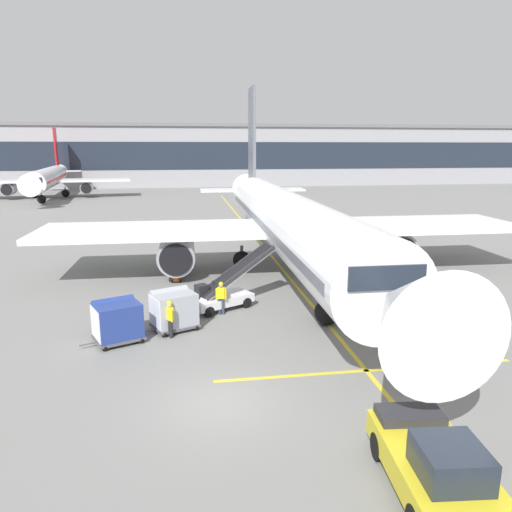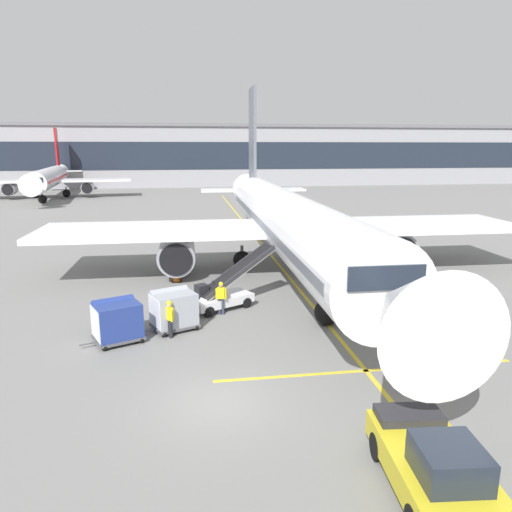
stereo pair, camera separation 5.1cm
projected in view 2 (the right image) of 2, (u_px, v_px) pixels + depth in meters
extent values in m
plane|color=slate|center=(219.00, 403.00, 16.07)|extent=(600.00, 600.00, 0.00)
cylinder|color=white|center=(287.00, 221.00, 32.04)|extent=(4.31, 33.16, 3.88)
cube|color=slate|center=(287.00, 221.00, 32.04)|extent=(4.33, 31.83, 0.47)
cone|color=white|center=(411.00, 313.00, 14.17)|extent=(3.74, 3.93, 3.69)
cone|color=white|center=(251.00, 191.00, 50.96)|extent=(3.38, 6.25, 3.30)
cube|color=white|center=(158.00, 230.00, 31.82)|extent=(15.81, 6.82, 0.36)
cylinder|color=#93969E|center=(177.00, 252.00, 31.64)|extent=(2.46, 4.33, 2.41)
cylinder|color=black|center=(176.00, 260.00, 29.52)|extent=(2.05, 0.15, 2.05)
cube|color=white|center=(403.00, 225.00, 34.11)|extent=(15.81, 6.82, 0.36)
cylinder|color=#93969E|center=(389.00, 246.00, 33.62)|extent=(2.46, 4.33, 2.41)
cylinder|color=black|center=(403.00, 253.00, 31.50)|extent=(2.05, 0.15, 2.05)
cube|color=slate|center=(252.00, 139.00, 48.25)|extent=(0.33, 3.98, 9.93)
cube|color=white|center=(253.00, 190.00, 49.10)|extent=(10.73, 2.79, 0.20)
cube|color=#1E2633|center=(377.00, 272.00, 16.67)|extent=(2.74, 1.78, 0.85)
cylinder|color=#47474C|center=(327.00, 302.00, 22.99)|extent=(0.22, 0.22, 1.03)
sphere|color=black|center=(327.00, 312.00, 23.11)|extent=(1.27, 1.27, 1.27)
cylinder|color=#47474C|center=(242.00, 253.00, 33.80)|extent=(0.22, 0.22, 1.03)
sphere|color=black|center=(242.00, 260.00, 33.91)|extent=(1.27, 1.27, 1.27)
cylinder|color=#47474C|center=(321.00, 250.00, 34.57)|extent=(0.22, 0.22, 1.03)
sphere|color=black|center=(321.00, 257.00, 34.69)|extent=(1.27, 1.27, 1.27)
cube|color=silver|center=(220.00, 300.00, 25.43)|extent=(3.75, 3.05, 0.44)
cube|color=black|center=(202.00, 291.00, 25.02)|extent=(0.80, 0.78, 0.70)
cylinder|color=#333338|center=(213.00, 288.00, 25.42)|extent=(0.08, 0.08, 0.80)
cube|color=silver|center=(238.00, 272.00, 25.82)|extent=(4.60, 3.10, 2.38)
cube|color=black|center=(238.00, 271.00, 25.80)|extent=(4.41, 2.91, 2.22)
cube|color=#333338|center=(243.00, 272.00, 25.46)|extent=(4.14, 2.34, 2.40)
cube|color=#333338|center=(233.00, 268.00, 26.13)|extent=(4.14, 2.34, 2.40)
cylinder|color=black|center=(246.00, 303.00, 25.62)|extent=(0.59, 0.45, 0.56)
cylinder|color=black|center=(231.00, 296.00, 26.76)|extent=(0.59, 0.45, 0.56)
cylinder|color=black|center=(209.00, 312.00, 24.20)|extent=(0.59, 0.45, 0.56)
cylinder|color=black|center=(194.00, 304.00, 25.34)|extent=(0.59, 0.45, 0.56)
cube|color=#515156|center=(175.00, 325.00, 22.61)|extent=(2.47, 2.26, 0.12)
cylinder|color=#4C4C51|center=(147.00, 331.00, 21.92)|extent=(0.67, 0.34, 0.07)
cube|color=#9EA3AD|center=(174.00, 309.00, 22.43)|extent=(2.34, 2.13, 1.50)
cube|color=#9EA3AD|center=(170.00, 296.00, 22.66)|extent=(2.03, 1.49, 0.74)
cube|color=silver|center=(154.00, 312.00, 21.93)|extent=(0.60, 1.33, 1.38)
sphere|color=black|center=(154.00, 325.00, 22.77)|extent=(0.30, 0.30, 0.30)
sphere|color=black|center=(164.00, 334.00, 21.65)|extent=(0.30, 0.30, 0.30)
sphere|color=black|center=(184.00, 319.00, 23.60)|extent=(0.30, 0.30, 0.30)
sphere|color=black|center=(196.00, 327.00, 22.48)|extent=(0.30, 0.30, 0.30)
cube|color=#515156|center=(119.00, 337.00, 21.13)|extent=(2.47, 2.26, 0.12)
cylinder|color=#4C4C51|center=(87.00, 344.00, 20.44)|extent=(0.67, 0.34, 0.07)
cube|color=navy|center=(117.00, 320.00, 20.95)|extent=(2.34, 2.13, 1.50)
cube|color=navy|center=(114.00, 306.00, 21.18)|extent=(2.03, 1.49, 0.74)
cube|color=silver|center=(95.00, 324.00, 20.45)|extent=(0.60, 1.33, 1.38)
sphere|color=black|center=(97.00, 337.00, 21.30)|extent=(0.30, 0.30, 0.30)
sphere|color=black|center=(105.00, 348.00, 20.17)|extent=(0.30, 0.30, 0.30)
sphere|color=black|center=(132.00, 330.00, 22.12)|extent=(0.30, 0.30, 0.30)
sphere|color=black|center=(141.00, 340.00, 21.00)|extent=(0.30, 0.30, 0.30)
cube|color=gold|center=(432.00, 468.00, 11.77)|extent=(2.49, 4.57, 0.70)
cube|color=#1E2633|center=(449.00, 462.00, 10.86)|extent=(1.61, 1.67, 0.80)
cube|color=#28282D|center=(409.00, 415.00, 13.27)|extent=(1.87, 1.13, 0.24)
cylinder|color=black|center=(443.00, 444.00, 13.22)|extent=(0.35, 0.78, 0.76)
cylinder|color=black|center=(378.00, 447.00, 13.11)|extent=(0.35, 0.78, 0.76)
cylinder|color=#514C42|center=(186.00, 313.00, 23.60)|extent=(0.15, 0.15, 0.86)
cylinder|color=#514C42|center=(186.00, 312.00, 23.77)|extent=(0.15, 0.15, 0.86)
cube|color=orange|center=(186.00, 298.00, 23.52)|extent=(0.29, 0.41, 0.58)
cube|color=white|center=(183.00, 298.00, 23.52)|extent=(0.06, 0.34, 0.08)
sphere|color=brown|center=(185.00, 291.00, 23.43)|extent=(0.21, 0.21, 0.21)
sphere|color=yellow|center=(185.00, 289.00, 23.42)|extent=(0.23, 0.23, 0.23)
cylinder|color=orange|center=(185.00, 301.00, 23.30)|extent=(0.09, 0.09, 0.56)
cylinder|color=orange|center=(186.00, 298.00, 23.77)|extent=(0.09, 0.09, 0.56)
cylinder|color=black|center=(170.00, 328.00, 21.65)|extent=(0.15, 0.15, 0.86)
cylinder|color=black|center=(171.00, 329.00, 21.50)|extent=(0.15, 0.15, 0.86)
cube|color=yellow|center=(170.00, 313.00, 21.41)|extent=(0.36, 0.44, 0.58)
cube|color=white|center=(172.00, 313.00, 21.48)|extent=(0.13, 0.32, 0.08)
sphere|color=beige|center=(169.00, 305.00, 21.32)|extent=(0.21, 0.21, 0.21)
sphere|color=yellow|center=(169.00, 303.00, 21.31)|extent=(0.23, 0.23, 0.23)
cylinder|color=yellow|center=(168.00, 313.00, 21.63)|extent=(0.09, 0.09, 0.56)
cylinder|color=yellow|center=(172.00, 316.00, 21.22)|extent=(0.09, 0.09, 0.56)
cylinder|color=#333847|center=(220.00, 306.00, 24.58)|extent=(0.15, 0.15, 0.86)
cylinder|color=#333847|center=(223.00, 306.00, 24.57)|extent=(0.15, 0.15, 0.86)
cube|color=yellow|center=(221.00, 293.00, 24.42)|extent=(0.42, 0.31, 0.58)
cube|color=white|center=(221.00, 292.00, 24.54)|extent=(0.34, 0.08, 0.08)
sphere|color=tan|center=(221.00, 285.00, 24.33)|extent=(0.21, 0.21, 0.21)
sphere|color=yellow|center=(221.00, 284.00, 24.31)|extent=(0.23, 0.23, 0.23)
cylinder|color=yellow|center=(216.00, 294.00, 24.44)|extent=(0.09, 0.09, 0.56)
cylinder|color=yellow|center=(226.00, 294.00, 24.42)|extent=(0.09, 0.09, 0.56)
cube|color=black|center=(177.00, 281.00, 30.66)|extent=(0.62, 0.62, 0.05)
cone|color=orange|center=(176.00, 276.00, 30.58)|extent=(0.50, 0.50, 0.66)
cylinder|color=white|center=(176.00, 275.00, 30.57)|extent=(0.27, 0.27, 0.08)
cube|color=yellow|center=(285.00, 273.00, 32.83)|extent=(0.20, 110.00, 0.01)
cube|color=yellow|center=(368.00, 370.00, 18.43)|extent=(12.00, 0.20, 0.01)
cube|color=#939399|center=(228.00, 157.00, 111.04)|extent=(147.39, 16.00, 12.87)
cube|color=#1E2633|center=(232.00, 156.00, 103.21)|extent=(142.97, 0.10, 5.79)
cube|color=slate|center=(229.00, 126.00, 107.99)|extent=(145.91, 13.60, 0.70)
cylinder|color=white|center=(48.00, 178.00, 80.41)|extent=(6.55, 27.24, 3.33)
cube|color=red|center=(48.00, 178.00, 80.41)|extent=(6.45, 26.17, 0.40)
cone|color=white|center=(33.00, 185.00, 66.14)|extent=(3.54, 3.69, 3.17)
cone|color=white|center=(60.00, 172.00, 95.56)|extent=(3.45, 5.63, 2.83)
cube|color=white|center=(4.00, 182.00, 79.31)|extent=(13.40, 6.91, 0.36)
cylinder|color=#93969E|center=(10.00, 189.00, 79.31)|extent=(2.47, 3.74, 2.07)
cylinder|color=black|center=(7.00, 190.00, 77.62)|extent=(1.76, 0.33, 1.76)
cube|color=white|center=(93.00, 180.00, 82.99)|extent=(13.40, 6.91, 0.36)
cylinder|color=#93969E|center=(88.00, 187.00, 82.51)|extent=(2.47, 3.74, 2.07)
cylinder|color=black|center=(87.00, 188.00, 80.82)|extent=(1.76, 0.33, 1.76)
cube|color=red|center=(57.00, 149.00, 93.31)|extent=(0.67, 3.25, 8.11)
cube|color=white|center=(59.00, 171.00, 94.00)|extent=(8.93, 3.19, 0.20)
cube|color=#1E2633|center=(35.00, 180.00, 68.22)|extent=(2.50, 1.77, 0.73)
cylinder|color=#47474C|center=(42.00, 196.00, 73.28)|extent=(0.22, 0.22, 1.10)
sphere|color=black|center=(42.00, 199.00, 73.40)|extent=(1.35, 1.35, 1.35)
cylinder|color=#47474C|center=(35.00, 191.00, 81.52)|extent=(0.22, 0.22, 1.10)
sphere|color=black|center=(35.00, 194.00, 81.64)|extent=(1.35, 1.35, 1.35)
cylinder|color=#47474C|center=(66.00, 190.00, 82.82)|extent=(0.22, 0.22, 1.10)
sphere|color=black|center=(66.00, 193.00, 82.94)|extent=(1.35, 1.35, 1.35)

